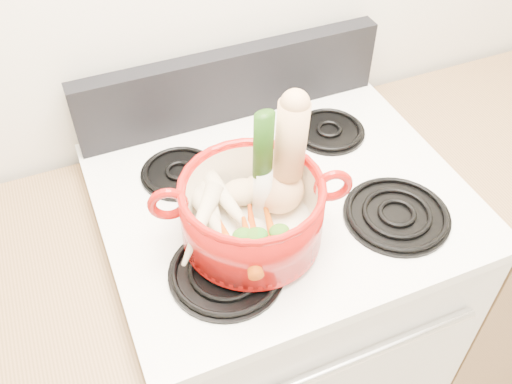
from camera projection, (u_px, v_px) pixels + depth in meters
name	position (u px, v px, depth m)	size (l,w,h in m)	color
stove_body	(276.00, 315.00, 1.59)	(0.76, 0.65, 0.92)	silver
cooktop	(282.00, 197.00, 1.26)	(0.78, 0.67, 0.03)	white
control_backsplash	(231.00, 84.00, 1.38)	(0.76, 0.05, 0.18)	black
oven_handle	(350.00, 362.00, 1.15)	(0.02, 0.02, 0.60)	silver
burner_front_left	(226.00, 271.00, 1.08)	(0.22, 0.22, 0.02)	black
burner_front_right	(397.00, 214.00, 1.19)	(0.22, 0.22, 0.02)	black
burner_back_left	(179.00, 172.00, 1.28)	(0.17, 0.17, 0.02)	black
burner_back_right	(329.00, 130.00, 1.38)	(0.17, 0.17, 0.02)	black
dutch_oven	(252.00, 212.00, 1.09)	(0.27, 0.27, 0.14)	#9A0E0A
pot_handle_left	(168.00, 204.00, 1.04)	(0.08, 0.08, 0.02)	#9A0E0A
pot_handle_right	(333.00, 186.00, 1.07)	(0.08, 0.08, 0.02)	#9A0E0A
squash	(282.00, 160.00, 1.06)	(0.10, 0.10, 0.25)	tan
leek	(263.00, 165.00, 1.05)	(0.04, 0.04, 0.26)	silver
ginger	(243.00, 192.00, 1.15)	(0.09, 0.06, 0.05)	tan
parsnip_0	(215.00, 223.00, 1.08)	(0.04, 0.04, 0.23)	beige
parsnip_1	(214.00, 216.00, 1.10)	(0.04, 0.04, 0.20)	beige
parsnip_2	(231.00, 205.00, 1.10)	(0.04, 0.04, 0.20)	#EEE5C1
parsnip_3	(200.00, 223.00, 1.07)	(0.04, 0.04, 0.18)	beige
carrot_0	(253.00, 236.00, 1.07)	(0.03, 0.03, 0.15)	#C43C09
carrot_1	(229.00, 244.00, 1.05)	(0.03, 0.03, 0.13)	#CE3C0A
carrot_2	(272.00, 234.00, 1.07)	(0.03, 0.03, 0.15)	#BA4909
carrot_3	(250.00, 247.00, 1.03)	(0.03, 0.03, 0.13)	#C35309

